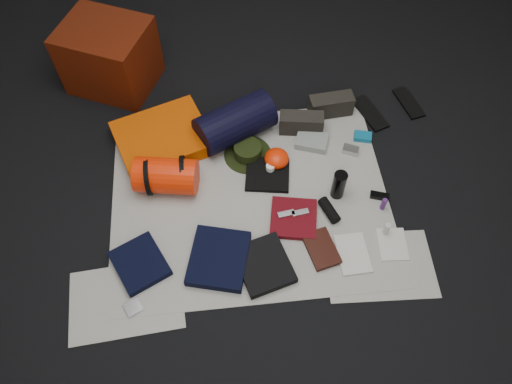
{
  "coord_description": "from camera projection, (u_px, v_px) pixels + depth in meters",
  "views": [
    {
      "loc": [
        -0.13,
        -1.54,
        2.47
      ],
      "look_at": [
        0.03,
        -0.02,
        0.1
      ],
      "focal_mm": 35.0,
      "sensor_mm": 36.0,
      "label": 1
    }
  ],
  "objects": [
    {
      "name": "sack_strap_left",
      "position": [
        149.0,
        177.0,
        2.86
      ],
      "size": [
        0.02,
        0.22,
        0.22
      ],
      "primitive_type": "cylinder",
      "rotation": [
        0.0,
        1.57,
        0.0
      ],
      "color": "black",
      "rests_on": "newspaper_mat"
    },
    {
      "name": "energy_bar_a",
      "position": [
        286.0,
        214.0,
        2.81
      ],
      "size": [
        0.1,
        0.05,
        0.01
      ],
      "primitive_type": "cube",
      "rotation": [
        0.0,
        0.0,
        0.14
      ],
      "color": "#B5B6BA",
      "rests_on": "red_shirt"
    },
    {
      "name": "toiletry_purple",
      "position": [
        384.0,
        204.0,
        2.84
      ],
      "size": [
        0.03,
        0.03,
        0.09
      ],
      "primitive_type": "cylinder",
      "rotation": [
        0.0,
        0.0,
        -0.09
      ],
      "color": "#4A1F66",
      "rests_on": "newspaper_mat"
    },
    {
      "name": "map_printout",
      "position": [
        392.0,
        244.0,
        2.74
      ],
      "size": [
        0.17,
        0.21,
        0.01
      ],
      "primitive_type": "cube",
      "rotation": [
        0.0,
        0.0,
        -0.08
      ],
      "color": "beige",
      "rests_on": "newspaper_mat"
    },
    {
      "name": "trousers_navy_a",
      "position": [
        140.0,
        263.0,
        2.66
      ],
      "size": [
        0.35,
        0.36,
        0.04
      ],
      "primitive_type": "cube",
      "rotation": [
        0.0,
        0.0,
        0.46
      ],
      "color": "black",
      "rests_on": "newspaper_mat"
    },
    {
      "name": "toiletry_clear",
      "position": [
        386.0,
        229.0,
        2.75
      ],
      "size": [
        0.04,
        0.04,
        0.09
      ],
      "primitive_type": "cylinder",
      "rotation": [
        0.0,
        0.0,
        -0.41
      ],
      "color": "#B4B9B4",
      "rests_on": "newspaper_mat"
    },
    {
      "name": "floor",
      "position": [
        250.0,
        199.0,
        2.93
      ],
      "size": [
        4.5,
        4.5,
        0.02
      ],
      "primitive_type": "cube",
      "color": "black",
      "rests_on": "ground"
    },
    {
      "name": "map_booklet",
      "position": [
        353.0,
        254.0,
        2.71
      ],
      "size": [
        0.17,
        0.25,
        0.01
      ],
      "primitive_type": "cube",
      "rotation": [
        0.0,
        0.0,
        0.03
      ],
      "color": "beige",
      "rests_on": "newspaper_mat"
    },
    {
      "name": "cyan_case",
      "position": [
        363.0,
        137.0,
        3.14
      ],
      "size": [
        0.12,
        0.09,
        0.03
      ],
      "primitive_type": "cube",
      "rotation": [
        0.0,
        0.0,
        -0.26
      ],
      "color": "#0E6287",
      "rests_on": "newspaper_mat"
    },
    {
      "name": "paperback_book",
      "position": [
        321.0,
        249.0,
        2.72
      ],
      "size": [
        0.2,
        0.25,
        0.03
      ],
      "primitive_type": "cube",
      "rotation": [
        0.0,
        0.0,
        0.23
      ],
      "color": "black",
      "rests_on": "newspaper_mat"
    },
    {
      "name": "speaker",
      "position": [
        329.0,
        210.0,
        2.83
      ],
      "size": [
        0.11,
        0.17,
        0.06
      ],
      "primitive_type": "cylinder",
      "rotation": [
        1.57,
        0.0,
        0.35
      ],
      "color": "black",
      "rests_on": "newspaper_mat"
    },
    {
      "name": "red_shirt",
      "position": [
        294.0,
        218.0,
        2.82
      ],
      "size": [
        0.3,
        0.3,
        0.03
      ],
      "primitive_type": "cube",
      "rotation": [
        0.0,
        0.0,
        -0.19
      ],
      "color": "#5B0911",
      "rests_on": "newspaper_mat"
    },
    {
      "name": "newspaper_sheet_front_left",
      "position": [
        126.0,
        300.0,
        2.58
      ],
      "size": [
        0.61,
        0.44,
        0.0
      ],
      "primitive_type": "cube",
      "rotation": [
        0.0,
        0.0,
        0.07
      ],
      "color": "beige",
      "rests_on": "floor"
    },
    {
      "name": "boonie_crown",
      "position": [
        248.0,
        150.0,
        3.04
      ],
      "size": [
        0.17,
        0.17,
        0.07
      ],
      "primitive_type": "cylinder",
      "color": "black",
      "rests_on": "boonie_brim"
    },
    {
      "name": "black_tshirt",
      "position": [
        267.0,
        175.0,
        2.98
      ],
      "size": [
        0.29,
        0.28,
        0.03
      ],
      "primitive_type": "cube",
      "rotation": [
        0.0,
        0.0,
        -0.16
      ],
      "color": "black",
      "rests_on": "newspaper_mat"
    },
    {
      "name": "stuff_sack",
      "position": [
        166.0,
        176.0,
        2.87
      ],
      "size": [
        0.39,
        0.27,
        0.21
      ],
      "primitive_type": "cylinder",
      "rotation": [
        0.0,
        1.57,
        -0.17
      ],
      "color": "red",
      "rests_on": "newspaper_mat"
    },
    {
      "name": "hiking_boot_left",
      "position": [
        301.0,
        123.0,
        3.13
      ],
      "size": [
        0.28,
        0.14,
        0.14
      ],
      "primitive_type": "cube",
      "rotation": [
        0.0,
        0.0,
        -0.15
      ],
      "color": "black",
      "rests_on": "newspaper_mat"
    },
    {
      "name": "newspaper_sheet_front_right",
      "position": [
        379.0,
        265.0,
        2.68
      ],
      "size": [
        0.6,
        0.43,
        0.0
      ],
      "primitive_type": "cube",
      "rotation": [
        0.0,
        0.0,
        -0.05
      ],
      "color": "beige",
      "rests_on": "floor"
    },
    {
      "name": "hiking_boot_right",
      "position": [
        331.0,
        105.0,
        3.21
      ],
      "size": [
        0.29,
        0.13,
        0.14
      ],
      "primitive_type": "cube",
      "rotation": [
        0.0,
        0.0,
        0.08
      ],
      "color": "black",
      "rests_on": "newspaper_mat"
    },
    {
      "name": "compact_camera",
      "position": [
        350.0,
        150.0,
        3.08
      ],
      "size": [
        0.11,
        0.09,
        0.04
      ],
      "primitive_type": "cube",
      "rotation": [
        0.0,
        0.0,
        -0.44
      ],
      "color": "#B5B6BA",
      "rests_on": "newspaper_mat"
    },
    {
      "name": "newspaper_mat",
      "position": [
        250.0,
        198.0,
        2.91
      ],
      "size": [
        1.6,
        1.3,
        0.01
      ],
      "primitive_type": "cube",
      "color": "beige",
      "rests_on": "floor"
    },
    {
      "name": "sunglasses",
      "position": [
        379.0,
        196.0,
        2.9
      ],
      "size": [
        0.12,
        0.08,
        0.03
      ],
      "primitive_type": "cube",
      "rotation": [
        0.0,
        0.0,
        -0.33
      ],
      "color": "black",
      "rests_on": "newspaper_mat"
    },
    {
      "name": "first_aid_pouch",
      "position": [
        312.0,
        141.0,
        3.11
      ],
      "size": [
        0.23,
        0.2,
        0.05
      ],
      "primitive_type": "cube",
      "rotation": [
        0.0,
        0.0,
        -0.34
      ],
      "color": "gray",
      "rests_on": "newspaper_mat"
    },
    {
      "name": "key_cluster",
      "position": [
        133.0,
        307.0,
        2.55
      ],
      "size": [
        0.11,
        0.11,
        0.01
      ],
      "primitive_type": "cube",
      "rotation": [
        0.0,
        0.0,
        0.49
      ],
      "color": "#B5B6BA",
      "rests_on": "newspaper_mat"
    },
    {
      "name": "sack_strap_right",
      "position": [
        184.0,
        174.0,
        2.87
      ],
      "size": [
        0.03,
        0.22,
        0.22
      ],
      "primitive_type": "cylinder",
      "rotation": [
        0.0,
        1.57,
        0.0
      ],
      "color": "black",
      "rests_on": "newspaper_mat"
    },
    {
      "name": "flip_flop_right",
      "position": [
        409.0,
        103.0,
        3.31
      ],
      "size": [
        0.16,
        0.29,
        0.02
      ],
      "primitive_type": "cube",
      "rotation": [
        0.0,
        0.0,
        0.23
      ],
      "color": "black",
      "rests_on": "floor"
    },
    {
      "name": "trousers_charcoal",
      "position": [
        264.0,
        265.0,
        2.66
      ],
      "size": [
        0.34,
        0.36,
        0.05
      ],
      "primitive_type": "cube",
      "rotation": [
        0.0,
        0.0,
        0.27
      ],
      "color": "black",
      "rests_on": "newspaper_mat"
    },
    {
      "name": "water_bottle",
      "position": [
        339.0,
        185.0,
        2.84
      ],
      "size": [
        0.1,
        0.1,
        0.19
      ],
      "primitive_type": "cylinder",
      "rotation": [
        0.0,
        0.0,
        0.3
      ],
      "color": "black",
      "rests_on": "newspaper_mat"
    },
    {
      "name": "tape_roll",
      "position": [
        270.0,
        167.0,
        2.98
      ],
      "size": [
        0.05,
        0.05,
        0.04
      ],
      "primitive_type": "cylinder",
      "color": "white",
      "rests_on": "black_tshirt"
    },
    {
      "name": "flip_flop_left",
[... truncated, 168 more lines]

